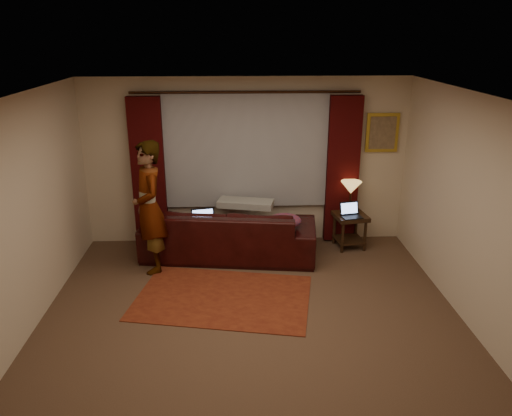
{
  "coord_description": "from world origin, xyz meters",
  "views": [
    {
      "loc": [
        -0.17,
        -5.05,
        3.23
      ],
      "look_at": [
        0.1,
        1.2,
        1.0
      ],
      "focal_mm": 35.0,
      "sensor_mm": 36.0,
      "label": 1
    }
  ],
  "objects": [
    {
      "name": "curtain_rod",
      "position": [
        0.0,
        2.39,
        2.38
      ],
      "size": [
        0.04,
        0.04,
        3.4
      ],
      "primitive_type": "cylinder",
      "color": "black",
      "rests_on": "wall_back"
    },
    {
      "name": "end_table",
      "position": [
        1.61,
        2.11,
        0.27
      ],
      "size": [
        0.54,
        0.54,
        0.55
      ],
      "primitive_type": "cube",
      "rotation": [
        0.0,
        0.0,
        0.16
      ],
      "color": "black",
      "rests_on": "floor"
    },
    {
      "name": "drape_right",
      "position": [
        1.5,
        2.39,
        1.18
      ],
      "size": [
        0.5,
        0.14,
        2.3
      ],
      "primitive_type": "cube",
      "color": "#350607",
      "rests_on": "floor"
    },
    {
      "name": "laptop_sofa",
      "position": [
        -0.63,
        1.73,
        0.64
      ],
      "size": [
        0.41,
        0.44,
        0.25
      ],
      "primitive_type": null,
      "rotation": [
        0.0,
        0.0,
        0.21
      ],
      "color": "black",
      "rests_on": "sofa"
    },
    {
      "name": "clothing_pile",
      "position": [
        0.53,
        1.66,
        0.62
      ],
      "size": [
        0.52,
        0.41,
        0.21
      ],
      "primitive_type": "ellipsoid",
      "rotation": [
        0.0,
        0.0,
        0.07
      ],
      "color": "#6F2F48",
      "rests_on": "sofa"
    },
    {
      "name": "ceiling",
      "position": [
        0.0,
        0.0,
        2.6
      ],
      "size": [
        5.0,
        5.0,
        0.02
      ],
      "primitive_type": "cube",
      "color": "silver",
      "rests_on": "ground"
    },
    {
      "name": "tiffany_lamp",
      "position": [
        1.6,
        2.18,
        0.8
      ],
      "size": [
        0.33,
        0.33,
        0.51
      ],
      "primitive_type": null,
      "rotation": [
        0.0,
        0.0,
        0.05
      ],
      "color": "olive",
      "rests_on": "end_table"
    },
    {
      "name": "sofa",
      "position": [
        -0.27,
        1.89,
        0.52
      ],
      "size": [
        2.69,
        1.42,
        1.04
      ],
      "primitive_type": "imported",
      "rotation": [
        0.0,
        0.0,
        3.02
      ],
      "color": "black",
      "rests_on": "floor"
    },
    {
      "name": "wall_back",
      "position": [
        0.0,
        2.5,
        1.3
      ],
      "size": [
        5.0,
        0.02,
        2.6
      ],
      "primitive_type": "cube",
      "color": "beige",
      "rests_on": "ground"
    },
    {
      "name": "person",
      "position": [
        -1.36,
        1.47,
        0.93
      ],
      "size": [
        0.71,
        0.71,
        1.86
      ],
      "primitive_type": "imported",
      "rotation": [
        0.0,
        0.0,
        -1.19
      ],
      "color": "gray",
      "rests_on": "floor"
    },
    {
      "name": "picture_frame",
      "position": [
        2.1,
        2.47,
        1.75
      ],
      "size": [
        0.5,
        0.04,
        0.6
      ],
      "primitive_type": "cube",
      "color": "#B5932C",
      "rests_on": "wall_back"
    },
    {
      "name": "wall_right",
      "position": [
        2.5,
        0.0,
        1.3
      ],
      "size": [
        0.02,
        5.0,
        2.6
      ],
      "primitive_type": "cube",
      "color": "beige",
      "rests_on": "ground"
    },
    {
      "name": "area_rug",
      "position": [
        -0.35,
        0.6,
        0.01
      ],
      "size": [
        2.42,
        1.84,
        0.01
      ],
      "primitive_type": "cube",
      "rotation": [
        0.0,
        0.0,
        -0.19
      ],
      "color": "maroon",
      "rests_on": "floor"
    },
    {
      "name": "sheer_curtain",
      "position": [
        0.0,
        2.44,
        1.5
      ],
      "size": [
        2.5,
        0.05,
        1.8
      ],
      "primitive_type": "cube",
      "color": "#96969D",
      "rests_on": "wall_back"
    },
    {
      "name": "wall_left",
      "position": [
        -2.5,
        0.0,
        1.3
      ],
      "size": [
        0.02,
        5.0,
        2.6
      ],
      "primitive_type": "cube",
      "color": "beige",
      "rests_on": "ground"
    },
    {
      "name": "floor",
      "position": [
        0.0,
        0.0,
        -0.01
      ],
      "size": [
        5.0,
        5.0,
        0.01
      ],
      "primitive_type": "cube",
      "color": "brown",
      "rests_on": "ground"
    },
    {
      "name": "drape_left",
      "position": [
        -1.5,
        2.39,
        1.18
      ],
      "size": [
        0.5,
        0.14,
        2.3
      ],
      "primitive_type": "cube",
      "color": "#350607",
      "rests_on": "floor"
    },
    {
      "name": "throw_blanket",
      "position": [
        -0.02,
        2.09,
        1.04
      ],
      "size": [
        0.88,
        0.51,
        0.1
      ],
      "primitive_type": "cube",
      "rotation": [
        0.0,
        0.0,
        -0.23
      ],
      "color": "gray",
      "rests_on": "sofa"
    },
    {
      "name": "wall_front",
      "position": [
        0.0,
        -2.5,
        1.3
      ],
      "size": [
        5.0,
        0.02,
        2.6
      ],
      "primitive_type": "cube",
      "color": "beige",
      "rests_on": "ground"
    },
    {
      "name": "laptop_table",
      "position": [
        1.59,
        1.98,
        0.66
      ],
      "size": [
        0.36,
        0.38,
        0.22
      ],
      "primitive_type": null,
      "rotation": [
        0.0,
        0.0,
        0.2
      ],
      "color": "black",
      "rests_on": "end_table"
    }
  ]
}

